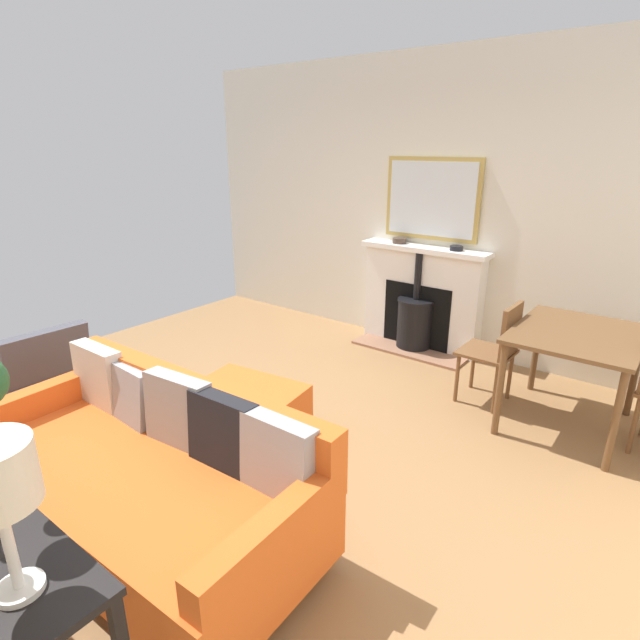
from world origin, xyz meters
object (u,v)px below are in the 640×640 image
(dining_table, at_px, (576,345))
(ottoman, at_px, (244,412))
(mantel_bowl_near, at_px, (399,240))
(mantel_bowl_far, at_px, (456,248))
(fireplace, at_px, (420,304))
(sofa, at_px, (147,473))
(dining_chair_near_fireplace, at_px, (498,346))
(armchair_accent, at_px, (41,368))

(dining_table, bearing_deg, ottoman, -46.27)
(mantel_bowl_near, xyz_separation_m, mantel_bowl_far, (-0.00, 0.62, -0.01))
(fireplace, distance_m, mantel_bowl_near, 0.69)
(sofa, distance_m, dining_table, 3.00)
(dining_table, relative_size, dining_chair_near_fireplace, 1.17)
(armchair_accent, bearing_deg, fireplace, 153.04)
(armchair_accent, distance_m, dining_table, 3.96)
(mantel_bowl_near, height_order, sofa, mantel_bowl_near)
(mantel_bowl_far, relative_size, ottoman, 0.15)
(sofa, bearing_deg, mantel_bowl_far, 175.69)
(ottoman, bearing_deg, mantel_bowl_near, -176.17)
(fireplace, height_order, sofa, fireplace)
(sofa, height_order, armchair_accent, sofa)
(mantel_bowl_near, relative_size, armchair_accent, 0.18)
(ottoman, bearing_deg, mantel_bowl_far, 169.43)
(armchair_accent, height_order, dining_table, armchair_accent)
(armchair_accent, bearing_deg, ottoman, 115.04)
(fireplace, distance_m, armchair_accent, 3.47)
(fireplace, xyz_separation_m, armchair_accent, (3.09, -1.57, -0.03))
(mantel_bowl_far, xyz_separation_m, dining_table, (0.77, 1.28, -0.44))
(fireplace, bearing_deg, dining_table, 65.01)
(mantel_bowl_near, relative_size, ottoman, 0.17)
(sofa, xyz_separation_m, armchair_accent, (-0.22, -1.66, 0.08))
(dining_chair_near_fireplace, bearing_deg, ottoman, -35.52)
(mantel_bowl_far, bearing_deg, ottoman, -10.57)
(sofa, xyz_separation_m, ottoman, (-0.90, -0.20, -0.10))
(ottoman, bearing_deg, dining_chair_near_fireplace, 144.48)
(mantel_bowl_far, relative_size, dining_table, 0.13)
(mantel_bowl_near, relative_size, mantel_bowl_far, 1.12)
(ottoman, xyz_separation_m, dining_table, (-1.66, 1.74, 0.40))
(mantel_bowl_far, relative_size, armchair_accent, 0.16)
(ottoman, bearing_deg, dining_table, 133.73)
(mantel_bowl_far, height_order, sofa, mantel_bowl_far)
(mantel_bowl_far, height_order, ottoman, mantel_bowl_far)
(dining_chair_near_fireplace, bearing_deg, mantel_bowl_far, -136.55)
(mantel_bowl_far, xyz_separation_m, armchair_accent, (3.11, -1.91, -0.66))
(mantel_bowl_far, xyz_separation_m, sofa, (3.33, -0.25, -0.73))
(mantel_bowl_near, bearing_deg, dining_table, 67.95)
(armchair_accent, height_order, dining_chair_near_fireplace, dining_chair_near_fireplace)
(fireplace, relative_size, dining_table, 1.32)
(mantel_bowl_far, xyz_separation_m, ottoman, (2.43, -0.45, -0.84))
(ottoman, distance_m, dining_chair_near_fireplace, 2.05)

